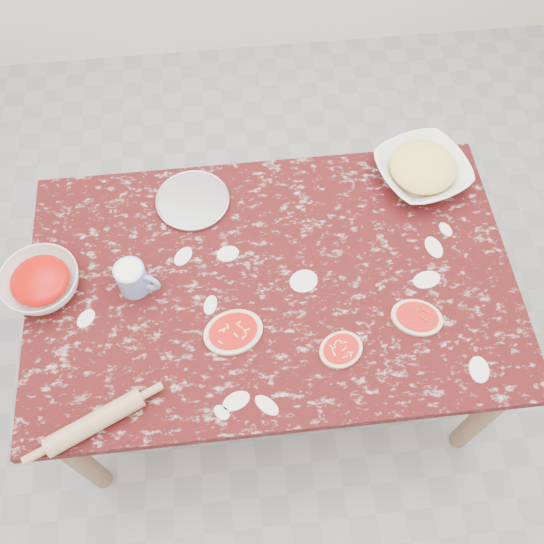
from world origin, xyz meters
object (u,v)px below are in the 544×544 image
at_px(pizza_tray, 193,201).
at_px(sauce_bowl, 41,283).
at_px(rolling_pin, 95,422).
at_px(worktable, 272,291).
at_px(flour_mug, 133,278).
at_px(cheese_bowl, 422,171).

distance_m(pizza_tray, sauce_bowl, 0.58).
bearing_deg(rolling_pin, worktable, 37.26).
xyz_separation_m(pizza_tray, sauce_bowl, (-0.49, -0.30, 0.03)).
distance_m(worktable, flour_mug, 0.47).
bearing_deg(rolling_pin, sauce_bowl, 111.22).
height_order(sauce_bowl, rolling_pin, sauce_bowl).
height_order(worktable, cheese_bowl, cheese_bowl).
bearing_deg(rolling_pin, cheese_bowl, 34.63).
height_order(flour_mug, rolling_pin, flour_mug).
xyz_separation_m(cheese_bowl, rolling_pin, (-1.14, -0.78, -0.01)).
relative_size(flour_mug, rolling_pin, 0.49).
distance_m(flour_mug, rolling_pin, 0.46).
relative_size(worktable, sauce_bowl, 6.32).
bearing_deg(flour_mug, rolling_pin, -104.39).
relative_size(worktable, flour_mug, 11.24).
bearing_deg(flour_mug, cheese_bowl, 18.43).
relative_size(worktable, pizza_tray, 6.25).
bearing_deg(cheese_bowl, worktable, -148.08).
bearing_deg(flour_mug, worktable, -2.57).
relative_size(pizza_tray, flour_mug, 1.80).
distance_m(pizza_tray, flour_mug, 0.38).
distance_m(worktable, rolling_pin, 0.71).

